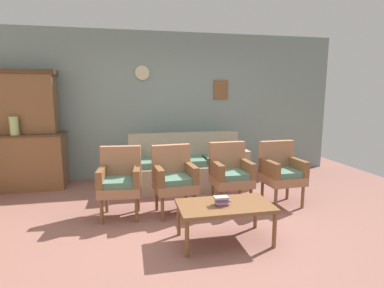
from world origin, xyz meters
name	(u,v)px	position (x,y,z in m)	size (l,w,h in m)	color
ground_plane	(210,233)	(0.00, 0.00, 0.00)	(7.68, 7.68, 0.00)	#84564C
wall_back_with_decor	(175,105)	(0.00, 2.63, 1.35)	(6.40, 0.09, 2.70)	gray
side_cabinet	(30,161)	(-2.51, 2.25, 0.47)	(1.16, 0.55, 0.93)	brown
cabinet_upper_hutch	(26,101)	(-2.51, 2.33, 1.45)	(0.99, 0.38, 1.03)	brown
vase_on_cabinet	(14,126)	(-2.64, 2.08, 1.08)	(0.13, 0.13, 0.29)	#A6BD71
floral_couch	(187,168)	(0.07, 1.78, 0.33)	(1.94, 0.83, 0.90)	gray
armchair_near_cabinet	(120,179)	(-1.01, 0.72, 0.50)	(0.56, 0.53, 0.90)	#9E6B4C
armchair_row_middle	(174,176)	(-0.32, 0.69, 0.50)	(0.56, 0.54, 0.90)	#9E6B4C
armchair_by_doorway	(230,172)	(0.49, 0.76, 0.50)	(0.53, 0.50, 0.90)	#9E6B4C
armchair_near_couch_end	(281,170)	(1.24, 0.71, 0.50)	(0.55, 0.52, 0.90)	#9E6B4C
coffee_table	(225,208)	(0.10, -0.22, 0.38)	(1.00, 0.56, 0.42)	brown
book_stack_on_table	(222,200)	(0.05, -0.24, 0.47)	(0.17, 0.12, 0.10)	gray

